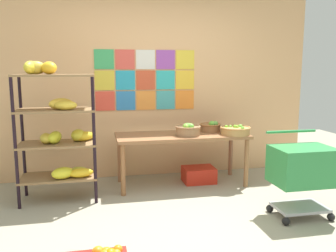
# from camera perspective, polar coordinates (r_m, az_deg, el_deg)

# --- Properties ---
(ground) EXTENTS (9.71, 9.71, 0.00)m
(ground) POSITION_cam_1_polar(r_m,az_deg,el_deg) (3.52, 2.14, -16.43)
(ground) COLOR gray
(back_wall_with_art) EXTENTS (4.70, 0.07, 2.89)m
(back_wall_with_art) POSITION_cam_1_polar(r_m,az_deg,el_deg) (5.03, -2.97, 8.22)
(back_wall_with_art) COLOR tan
(back_wall_with_art) RESTS_ON ground
(banana_shelf_unit) EXTENTS (0.89, 0.48, 1.61)m
(banana_shelf_unit) POSITION_cam_1_polar(r_m,az_deg,el_deg) (4.22, -17.15, -0.14)
(banana_shelf_unit) COLOR black
(banana_shelf_unit) RESTS_ON ground
(display_table) EXTENTS (1.72, 0.67, 0.68)m
(display_table) POSITION_cam_1_polar(r_m,az_deg,el_deg) (4.64, 2.24, -2.27)
(display_table) COLOR #92603B
(display_table) RESTS_ON ground
(fruit_basket_right) EXTENTS (0.39, 0.39, 0.13)m
(fruit_basket_right) POSITION_cam_1_polar(r_m,az_deg,el_deg) (4.68, 10.84, -0.65)
(fruit_basket_right) COLOR #B5884C
(fruit_basket_right) RESTS_ON display_table
(fruit_basket_back_left) EXTENTS (0.33, 0.33, 0.17)m
(fruit_basket_back_left) POSITION_cam_1_polar(r_m,az_deg,el_deg) (4.52, 3.24, -0.59)
(fruit_basket_back_left) COLOR #98714D
(fruit_basket_back_left) RESTS_ON display_table
(fruit_basket_back_right) EXTENTS (0.29, 0.29, 0.15)m
(fruit_basket_back_right) POSITION_cam_1_polar(r_m,az_deg,el_deg) (4.85, 6.89, -0.13)
(fruit_basket_back_right) COLOR #96633B
(fruit_basket_back_right) RESTS_ON display_table
(produce_crate_under_table) EXTENTS (0.42, 0.32, 0.21)m
(produce_crate_under_table) POSITION_cam_1_polar(r_m,az_deg,el_deg) (4.87, 5.00, -7.84)
(produce_crate_under_table) COLOR red
(produce_crate_under_table) RESTS_ON ground
(shopping_cart) EXTENTS (0.60, 0.48, 0.87)m
(shopping_cart) POSITION_cam_1_polar(r_m,az_deg,el_deg) (3.89, 20.87, -6.43)
(shopping_cart) COLOR black
(shopping_cart) RESTS_ON ground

